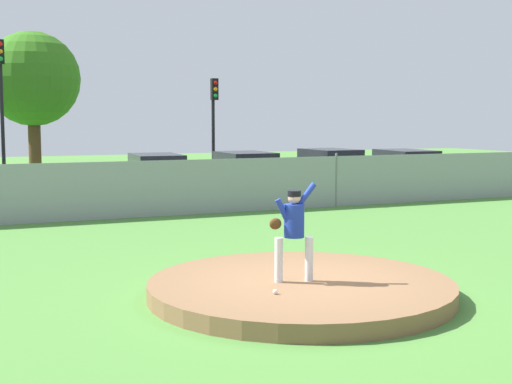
% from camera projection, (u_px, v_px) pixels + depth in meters
% --- Properties ---
extents(ground_plane, '(80.00, 80.00, 0.00)m').
position_uv_depth(ground_plane, '(186.00, 239.00, 16.77)').
color(ground_plane, '#4C8438').
extents(asphalt_strip, '(44.00, 7.00, 0.01)m').
position_uv_depth(asphalt_strip, '(111.00, 201.00, 24.53)').
color(asphalt_strip, '#2B2B2D').
rests_on(asphalt_strip, ground_plane).
extents(pitchers_mound, '(4.89, 4.89, 0.27)m').
position_uv_depth(pitchers_mound, '(301.00, 288.00, 11.28)').
color(pitchers_mound, brown).
rests_on(pitchers_mound, ground_plane).
extents(pitcher_youth, '(0.78, 0.32, 1.57)m').
position_uv_depth(pitcher_youth, '(293.00, 226.00, 11.09)').
color(pitcher_youth, silver).
rests_on(pitcher_youth, pitchers_mound).
extents(baseball, '(0.07, 0.07, 0.07)m').
position_uv_depth(baseball, '(275.00, 292.00, 10.37)').
color(baseball, white).
rests_on(baseball, pitchers_mound).
extents(chainlink_fence, '(31.98, 0.07, 1.73)m').
position_uv_depth(chainlink_fence, '(143.00, 189.00, 20.34)').
color(chainlink_fence, gray).
rests_on(chainlink_fence, ground_plane).
extents(parked_car_slate, '(1.98, 4.56, 1.61)m').
position_uv_depth(parked_car_slate, '(157.00, 178.00, 24.61)').
color(parked_car_slate, slate).
rests_on(parked_car_slate, ground_plane).
extents(parked_car_charcoal, '(1.97, 4.55, 1.60)m').
position_uv_depth(parked_car_charcoal, '(245.00, 174.00, 26.43)').
color(parked_car_charcoal, '#232328').
rests_on(parked_car_charcoal, ground_plane).
extents(parked_car_burgundy, '(2.12, 4.88, 1.57)m').
position_uv_depth(parked_car_burgundy, '(406.00, 170.00, 28.79)').
color(parked_car_burgundy, maroon).
rests_on(parked_car_burgundy, ground_plane).
extents(parked_car_navy, '(1.98, 4.25, 1.67)m').
position_uv_depth(parked_car_navy, '(330.00, 172.00, 27.39)').
color(parked_car_navy, '#161E4C').
rests_on(parked_car_navy, ground_plane).
extents(traffic_light_near, '(0.28, 0.46, 5.77)m').
position_uv_depth(traffic_light_near, '(1.00, 91.00, 26.54)').
color(traffic_light_near, black).
rests_on(traffic_light_near, ground_plane).
extents(traffic_light_far, '(0.28, 0.46, 4.52)m').
position_uv_depth(traffic_light_far, '(214.00, 112.00, 29.84)').
color(traffic_light_far, black).
rests_on(traffic_light_far, ground_plane).
extents(tree_bushy_near, '(4.17, 4.17, 6.68)m').
position_uv_depth(tree_bushy_near, '(33.00, 80.00, 31.21)').
color(tree_bushy_near, '#4C331E').
rests_on(tree_bushy_near, ground_plane).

